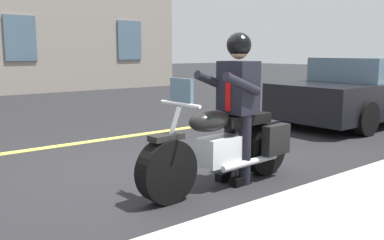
# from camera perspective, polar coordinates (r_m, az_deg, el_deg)

# --- Properties ---
(ground_plane) EXTENTS (80.00, 80.00, 0.00)m
(ground_plane) POSITION_cam_1_polar(r_m,az_deg,el_deg) (5.55, -7.01, -6.72)
(ground_plane) COLOR black
(lane_center_stripe) EXTENTS (60.00, 0.16, 0.01)m
(lane_center_stripe) POSITION_cam_1_polar(r_m,az_deg,el_deg) (7.28, -15.26, -3.08)
(lane_center_stripe) COLOR #E5DB4C
(lane_center_stripe) RESTS_ON ground_plane
(motorcycle_main) EXTENTS (2.22, 0.66, 1.26)m
(motorcycle_main) POSITION_cam_1_polar(r_m,az_deg,el_deg) (4.78, 4.55, -3.69)
(motorcycle_main) COLOR black
(motorcycle_main) RESTS_ON ground_plane
(rider_main) EXTENTS (0.64, 0.57, 1.74)m
(rider_main) POSITION_cam_1_polar(r_m,az_deg,el_deg) (4.83, 6.18, 3.44)
(rider_main) COLOR black
(rider_main) RESTS_ON ground_plane
(car_silver) EXTENTS (4.60, 1.92, 1.40)m
(car_silver) POSITION_cam_1_polar(r_m,az_deg,el_deg) (9.91, 22.70, 3.75)
(car_silver) COLOR black
(car_silver) RESTS_ON ground_plane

